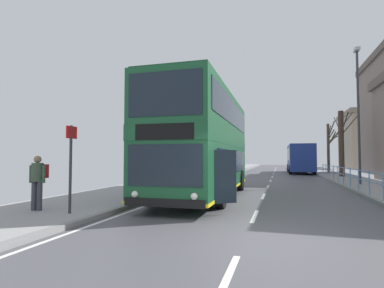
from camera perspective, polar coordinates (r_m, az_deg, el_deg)
ground at (r=6.97m, az=3.85°, el=-16.79°), size 15.80×140.00×0.20m
double_decker_bus_main at (r=13.48m, az=2.37°, el=0.08°), size 3.40×10.22×4.56m
background_bus_far_lane at (r=36.53m, az=19.85°, el=-2.49°), size 2.75×9.33×3.19m
pedestrian_railing_far_kerb at (r=17.94m, az=28.45°, el=-5.20°), size 0.05×24.28×1.04m
pedestrian_with_backpack at (r=10.39m, az=-27.23°, el=-5.80°), size 0.55×0.55×1.66m
bus_stop_sign_near at (r=9.42m, az=-22.06°, el=-2.62°), size 0.08×0.44×2.54m
street_lamp_far_side at (r=21.22m, az=29.06°, el=6.44°), size 0.28×0.60×8.42m
bare_tree_far_00 at (r=35.92m, az=24.66°, el=-0.07°), size 1.62×3.12×5.48m
bare_tree_far_01 at (r=28.98m, az=26.55°, el=0.26°), size 1.82×2.60×5.73m
background_building_01 at (r=55.42m, az=31.68°, el=0.65°), size 9.64×11.49×9.02m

